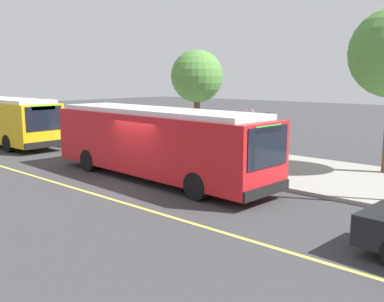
{
  "coord_description": "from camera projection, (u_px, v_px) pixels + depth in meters",
  "views": [
    {
      "loc": [
        12.86,
        -11.17,
        4.18
      ],
      "look_at": [
        1.95,
        0.94,
        1.43
      ],
      "focal_mm": 40.43,
      "sensor_mm": 36.0,
      "label": 1
    }
  ],
  "objects": [
    {
      "name": "ground_plane",
      "position": [
        140.0,
        183.0,
        17.36
      ],
      "size": [
        120.0,
        120.0,
        0.0
      ],
      "primitive_type": "plane",
      "color": "#38383A"
    },
    {
      "name": "sidewalk_curb",
      "position": [
        230.0,
        161.0,
        21.75
      ],
      "size": [
        44.0,
        6.4,
        0.15
      ],
      "primitive_type": "cube",
      "color": "gray",
      "rests_on": "ground_plane"
    },
    {
      "name": "lane_stripe_center",
      "position": [
        95.0,
        194.0,
        15.75
      ],
      "size": [
        36.0,
        0.14,
        0.01
      ],
      "primitive_type": "cube",
      "color": "#E0D64C",
      "rests_on": "ground_plane"
    },
    {
      "name": "route_sign_post",
      "position": [
        248.0,
        133.0,
        17.74
      ],
      "size": [
        0.44,
        0.08,
        2.8
      ],
      "color": "#333338",
      "rests_on": "sidewalk_curb"
    },
    {
      "name": "street_tree_upstreet",
      "position": [
        197.0,
        77.0,
        25.27
      ],
      "size": [
        3.06,
        3.06,
        5.68
      ],
      "color": "brown",
      "rests_on": "sidewalk_curb"
    },
    {
      "name": "waiting_bench",
      "position": [
        236.0,
        152.0,
        20.94
      ],
      "size": [
        1.6,
        0.48,
        0.95
      ],
      "color": "brown",
      "rests_on": "sidewalk_curb"
    },
    {
      "name": "bus_shelter",
      "position": [
        234.0,
        125.0,
        20.93
      ],
      "size": [
        2.9,
        1.6,
        2.48
      ],
      "color": "#333338",
      "rests_on": "sidewalk_curb"
    },
    {
      "name": "transit_bus_second",
      "position": [
        1.0,
        119.0,
        27.56
      ],
      "size": [
        10.95,
        2.61,
        2.95
      ],
      "color": "gold",
      "rests_on": "ground_plane"
    },
    {
      "name": "transit_bus_main",
      "position": [
        156.0,
        141.0,
        17.91
      ],
      "size": [
        11.33,
        3.08,
        2.95
      ],
      "color": "red",
      "rests_on": "ground_plane"
    }
  ]
}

